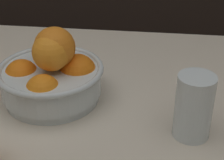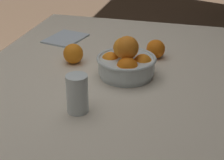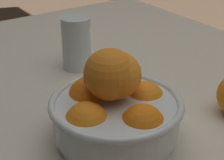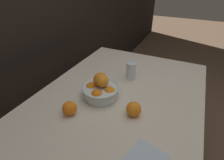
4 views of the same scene
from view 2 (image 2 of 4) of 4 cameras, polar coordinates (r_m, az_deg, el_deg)
The scene contains 6 objects.
dining_table at distance 1.41m, azimuth -1.88°, elevation -2.01°, with size 1.39×0.95×0.75m.
fruit_bowl at distance 1.36m, azimuth 2.22°, elevation 2.76°, with size 0.22×0.22×0.16m.
juice_glass at distance 1.14m, azimuth -5.30°, elevation -2.38°, with size 0.07×0.07×0.12m.
orange_loose_near_bowl at distance 1.53m, azimuth 6.68°, elevation 4.73°, with size 0.08×0.08×0.08m, color orange.
orange_loose_front at distance 1.48m, azimuth -5.93°, elevation 4.02°, with size 0.08×0.08×0.08m, color orange.
napkin at distance 1.75m, azimuth -7.09°, elevation 6.31°, with size 0.19×0.15×0.01m, color silver.
Camera 2 is at (1.19, 0.36, 1.35)m, focal length 60.00 mm.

